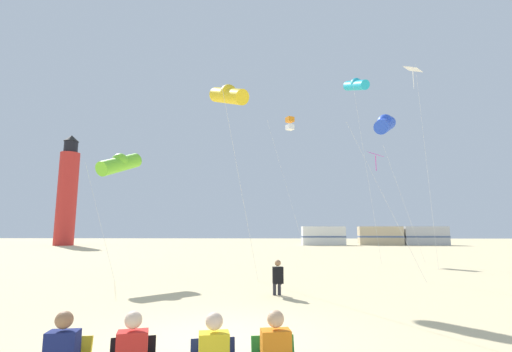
# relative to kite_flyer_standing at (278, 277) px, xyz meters

# --- Properties ---
(ground) EXTENTS (200.00, 200.00, 0.00)m
(ground) POSITION_rel_kite_flyer_standing_xyz_m (-1.32, -4.72, -0.61)
(ground) COLOR beige
(kite_flyer_standing) EXTENTS (0.36, 0.52, 1.16)m
(kite_flyer_standing) POSITION_rel_kite_flyer_standing_xyz_m (0.00, 0.00, 0.00)
(kite_flyer_standing) COLOR black
(kite_flyer_standing) RESTS_ON ground
(kite_box_orange) EXTENTS (3.08, 2.44, 12.11)m
(kite_box_orange) POSITION_rel_kite_flyer_standing_xyz_m (1.67, 19.07, 10.90)
(kite_box_orange) COLOR silver
(kite_box_orange) RESTS_ON ground
(kite_diamond_white) EXTENTS (1.23, 1.23, 11.77)m
(kite_diamond_white) POSITION_rel_kite_flyer_standing_xyz_m (8.32, 8.42, 10.41)
(kite_diamond_white) COLOR silver
(kite_diamond_white) RESTS_ON ground
(kite_tube_blue) EXTENTS (2.97, 3.34, 8.06)m
(kite_tube_blue) POSITION_rel_kite_flyer_standing_xyz_m (5.56, 5.59, 6.75)
(kite_tube_blue) COLOR silver
(kite_tube_blue) RESTS_ON ground
(kite_tube_gold) EXTENTS (2.43, 2.56, 8.94)m
(kite_tube_gold) POSITION_rel_kite_flyer_standing_xyz_m (-2.09, 3.68, 7.62)
(kite_tube_gold) COLOR silver
(kite_tube_gold) RESTS_ON ground
(kite_tube_lime) EXTENTS (2.12, 2.66, 5.98)m
(kite_tube_lime) POSITION_rel_kite_flyer_standing_xyz_m (-7.38, 4.72, 4.67)
(kite_tube_lime) COLOR silver
(kite_tube_lime) RESTS_ON ground
(kite_diamond_magenta) EXTENTS (3.45, 3.45, 7.71)m
(kite_diamond_magenta) POSITION_rel_kite_flyer_standing_xyz_m (7.45, 13.38, 6.60)
(kite_diamond_magenta) COLOR silver
(kite_diamond_magenta) RESTS_ON ground
(kite_tube_cyan) EXTENTS (1.75, 2.59, 13.11)m
(kite_tube_cyan) POSITION_rel_kite_flyer_standing_xyz_m (6.01, 12.69, 11.79)
(kite_tube_cyan) COLOR silver
(kite_tube_cyan) RESTS_ON ground
(lighthouse_distant) EXTENTS (2.80, 2.80, 16.80)m
(lighthouse_distant) POSITION_rel_kite_flyer_standing_xyz_m (-30.68, 41.47, 7.22)
(lighthouse_distant) COLOR red
(lighthouse_distant) RESTS_ON ground
(rv_van_white) EXTENTS (6.51, 2.55, 2.80)m
(rv_van_white) POSITION_rel_kite_flyer_standing_xyz_m (8.02, 43.85, 0.78)
(rv_van_white) COLOR white
(rv_van_white) RESTS_ON ground
(rv_van_tan) EXTENTS (6.60, 2.82, 2.80)m
(rv_van_tan) POSITION_rel_kite_flyer_standing_xyz_m (16.72, 44.35, 0.78)
(rv_van_tan) COLOR #C6B28C
(rv_van_tan) RESTS_ON ground
(rv_van_silver) EXTENTS (6.50, 2.52, 2.80)m
(rv_van_silver) POSITION_rel_kite_flyer_standing_xyz_m (23.42, 44.31, 0.78)
(rv_van_silver) COLOR #B7BABF
(rv_van_silver) RESTS_ON ground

